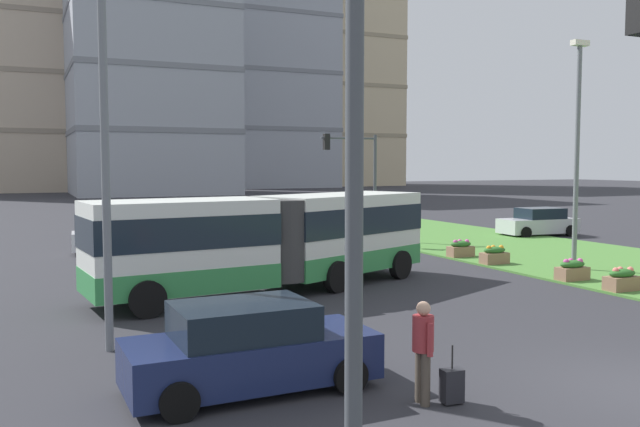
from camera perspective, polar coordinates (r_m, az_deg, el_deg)
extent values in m
cube|color=#4C8438|center=(28.29, 25.47, -4.25)|extent=(10.00, 70.00, 0.08)
cube|color=silver|center=(22.69, 1.74, -1.55)|extent=(6.50, 4.67, 2.55)
cube|color=#338C47|center=(22.80, 1.73, -3.86)|extent=(6.53, 4.70, 0.70)
cube|color=#19232D|center=(22.65, 1.74, -0.48)|extent=(6.55, 4.72, 0.90)
cube|color=silver|center=(19.35, -12.00, -2.63)|extent=(5.44, 3.04, 2.55)
cube|color=#338C47|center=(19.48, -11.95, -5.34)|extent=(5.46, 3.06, 0.70)
cube|color=#19232D|center=(19.30, -12.01, -1.38)|extent=(5.48, 3.09, 0.90)
cylinder|color=#383838|center=(20.52, -3.75, -2.16)|extent=(2.40, 2.40, 2.45)
cylinder|color=black|center=(25.00, 2.26, -3.84)|extent=(1.03, 0.65, 1.00)
cylinder|color=black|center=(23.48, 6.94, -4.39)|extent=(1.03, 0.65, 1.00)
cylinder|color=black|center=(22.54, -3.35, -4.73)|extent=(1.03, 0.65, 1.00)
cylinder|color=black|center=(20.84, 1.46, -5.46)|extent=(1.03, 0.65, 1.00)
cylinder|color=black|center=(20.36, -16.55, -5.86)|extent=(1.02, 0.39, 1.00)
cylinder|color=black|center=(17.98, -14.64, -7.15)|extent=(1.02, 0.39, 1.00)
sphere|color=#F9EFC6|center=(25.68, 4.62, -2.96)|extent=(0.24, 0.24, 0.24)
sphere|color=#F9EFC6|center=(24.62, 7.94, -3.30)|extent=(0.24, 0.24, 0.24)
cube|color=silver|center=(31.61, -16.57, -2.18)|extent=(4.52, 2.13, 0.80)
cube|color=black|center=(31.53, -16.87, -0.92)|extent=(2.50, 1.85, 0.60)
cylinder|color=black|center=(32.64, -14.02, -2.39)|extent=(0.65, 0.27, 0.64)
cylinder|color=black|center=(30.86, -13.68, -2.76)|extent=(0.65, 0.27, 0.64)
cylinder|color=black|center=(32.48, -19.30, -2.53)|extent=(0.65, 0.27, 0.64)
cylinder|color=black|center=(30.70, -19.27, -2.91)|extent=(0.65, 0.27, 0.64)
cube|color=#B7BABF|center=(39.26, 18.22, -1.00)|extent=(4.51, 2.09, 0.80)
cube|color=black|center=(39.30, 18.42, 0.03)|extent=(2.48, 1.84, 0.60)
cylinder|color=black|center=(37.66, 17.28, -1.59)|extent=(0.65, 0.26, 0.64)
cylinder|color=black|center=(39.10, 15.67, -1.35)|extent=(0.65, 0.26, 0.64)
cylinder|color=black|center=(39.56, 20.73, -1.40)|extent=(0.65, 0.26, 0.64)
cylinder|color=black|center=(40.92, 19.08, -1.18)|extent=(0.65, 0.26, 0.64)
cube|color=#19234C|center=(12.07, -5.94, -12.27)|extent=(4.43, 1.88, 0.80)
cube|color=black|center=(11.85, -6.66, -9.09)|extent=(2.41, 1.72, 0.60)
cylinder|color=black|center=(13.48, -1.07, -11.63)|extent=(0.64, 0.23, 0.64)
cylinder|color=black|center=(11.93, 2.57, -13.76)|extent=(0.64, 0.23, 0.64)
cylinder|color=black|center=(12.61, -13.94, -12.89)|extent=(0.64, 0.23, 0.64)
cylinder|color=black|center=(10.93, -12.02, -15.55)|extent=(0.64, 0.23, 0.64)
cylinder|color=#4C4238|center=(11.62, 8.57, -13.62)|extent=(0.16, 0.16, 0.90)
cylinder|color=#4C4238|center=(11.45, 9.06, -13.90)|extent=(0.16, 0.16, 0.90)
cylinder|color=maroon|center=(11.33, 8.86, -10.15)|extent=(0.36, 0.36, 0.60)
sphere|color=tan|center=(11.23, 8.88, -8.07)|extent=(0.24, 0.24, 0.24)
cylinder|color=maroon|center=(11.54, 8.27, -10.12)|extent=(0.10, 0.10, 0.55)
cylinder|color=maroon|center=(11.14, 9.46, -10.67)|extent=(0.10, 0.10, 0.55)
cube|color=#232328|center=(11.66, 11.27, -14.31)|extent=(0.38, 0.27, 0.56)
cylinder|color=black|center=(11.52, 11.31, -12.00)|extent=(0.03, 0.03, 0.40)
cube|color=#937051|center=(22.86, 24.52, -5.49)|extent=(1.10, 0.56, 0.44)
ellipsoid|color=#2D6B28|center=(22.81, 24.54, -4.69)|extent=(0.99, 0.50, 0.28)
sphere|color=#EF7566|center=(22.59, 24.08, -4.51)|extent=(0.20, 0.20, 0.20)
sphere|color=#EF7566|center=(22.85, 24.40, -4.42)|extent=(0.20, 0.20, 0.20)
sphere|color=#EF7566|center=(22.97, 25.13, -4.40)|extent=(0.20, 0.20, 0.20)
cube|color=#937051|center=(24.24, 20.86, -4.85)|extent=(1.10, 0.56, 0.44)
ellipsoid|color=#2D6B28|center=(24.20, 20.88, -4.10)|extent=(0.99, 0.50, 0.28)
sphere|color=#D14C99|center=(23.99, 20.41, -3.91)|extent=(0.20, 0.20, 0.20)
sphere|color=#D14C99|center=(24.24, 20.75, -3.84)|extent=(0.20, 0.20, 0.20)
sphere|color=#D14C99|center=(24.34, 21.45, -3.83)|extent=(0.20, 0.20, 0.20)
cube|color=#937051|center=(27.25, 14.77, -3.73)|extent=(1.10, 0.56, 0.44)
ellipsoid|color=#2D6B28|center=(27.21, 14.78, -3.07)|extent=(0.99, 0.50, 0.28)
sphere|color=orange|center=(27.02, 14.32, -2.89)|extent=(0.20, 0.20, 0.20)
sphere|color=orange|center=(27.26, 14.68, -2.84)|extent=(0.20, 0.20, 0.20)
sphere|color=orange|center=(27.32, 15.32, -2.83)|extent=(0.20, 0.20, 0.20)
cube|color=#937051|center=(29.00, 12.00, -3.21)|extent=(1.10, 0.56, 0.44)
ellipsoid|color=#2D6B28|center=(28.96, 12.01, -2.58)|extent=(0.99, 0.50, 0.28)
sphere|color=#D14C99|center=(28.78, 11.56, -2.42)|extent=(0.20, 0.20, 0.20)
sphere|color=#D14C99|center=(29.01, 11.92, -2.37)|extent=(0.20, 0.20, 0.20)
sphere|color=#D14C99|center=(29.06, 12.53, -2.37)|extent=(0.20, 0.20, 0.20)
cylinder|color=#474C51|center=(5.77, 2.94, -4.90)|extent=(0.16, 0.16, 6.17)
cylinder|color=#474C51|center=(34.37, 4.74, 2.15)|extent=(0.16, 0.16, 5.54)
cylinder|color=#474C51|center=(33.66, 2.47, 6.49)|extent=(3.06, 0.10, 0.10)
cube|color=black|center=(33.12, 0.56, 6.19)|extent=(0.28, 0.28, 0.80)
sphere|color=red|center=(33.13, 0.56, 6.62)|extent=(0.16, 0.16, 0.16)
sphere|color=yellow|center=(33.12, 0.56, 6.17)|extent=(0.16, 0.16, 0.16)
sphere|color=green|center=(33.12, 0.56, 5.72)|extent=(0.16, 0.16, 0.16)
cylinder|color=slate|center=(14.74, -18.02, 6.19)|extent=(0.18, 0.18, 9.12)
cylinder|color=slate|center=(26.59, 21.21, 4.33)|extent=(0.18, 0.18, 8.38)
cube|color=white|center=(26.97, 21.46, 13.48)|extent=(0.70, 0.28, 0.20)
cube|color=#C6B299|center=(112.42, -21.64, 14.89)|extent=(20.22, 15.49, 50.81)
cube|color=gray|center=(110.47, -21.40, 6.42)|extent=(20.42, 15.69, 0.70)
cube|color=gray|center=(111.16, -21.52, 10.78)|extent=(20.42, 15.69, 0.70)
cube|color=gray|center=(112.49, -21.64, 15.07)|extent=(20.42, 15.69, 0.70)
cube|color=#9EA3AD|center=(95.92, -14.46, 13.70)|extent=(20.81, 19.10, 40.08)
cube|color=gray|center=(94.67, -14.33, 6.72)|extent=(21.01, 19.30, 0.70)
cube|color=gray|center=(95.38, -14.42, 11.54)|extent=(21.01, 19.30, 0.70)
cube|color=gray|center=(96.75, -14.51, 16.25)|extent=(21.01, 19.30, 0.70)
cube|color=#9EA3AD|center=(121.82, -4.23, 13.82)|extent=(19.92, 17.31, 48.71)
cube|color=gray|center=(120.26, -4.19, 7.10)|extent=(20.12, 17.51, 0.70)
cube|color=gray|center=(121.15, -4.21, 11.71)|extent=(20.12, 17.51, 0.70)
cube|color=gray|center=(122.80, -4.24, 16.22)|extent=(20.12, 17.51, 0.70)
cube|color=beige|center=(132.95, 1.76, 12.43)|extent=(19.13, 18.48, 46.05)
cube|color=#9C8D6E|center=(131.70, 1.74, 6.63)|extent=(19.33, 18.68, 0.70)
cube|color=#9C8D6E|center=(132.41, 1.75, 10.61)|extent=(19.33, 18.68, 0.70)
cube|color=#9C8D6E|center=(133.75, 1.76, 14.54)|extent=(19.33, 18.68, 0.70)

